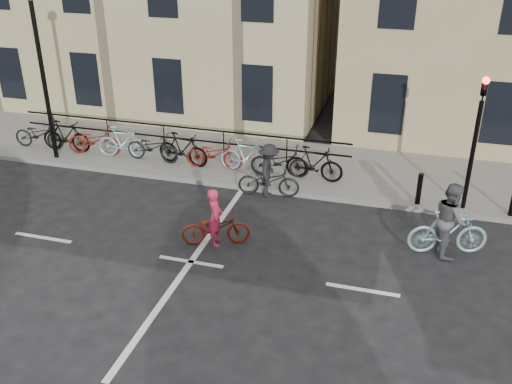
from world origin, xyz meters
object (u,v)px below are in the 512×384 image
(cyclist_grey, at_px, (449,226))
(cyclist_dark, at_px, (269,176))
(traffic_light, at_px, (477,128))
(cyclist_pink, at_px, (216,225))
(lamp_post, at_px, (40,55))

(cyclist_grey, xyz_separation_m, cyclist_dark, (-4.88, 1.82, -0.12))
(traffic_light, height_order, cyclist_grey, traffic_light)
(traffic_light, height_order, cyclist_pink, traffic_light)
(traffic_light, bearing_deg, cyclist_grey, -101.75)
(lamp_post, xyz_separation_m, cyclist_pink, (6.79, -3.44, -2.97))
(lamp_post, bearing_deg, traffic_light, -0.27)
(traffic_light, xyz_separation_m, cyclist_dark, (-5.35, -0.44, -1.83))
(traffic_light, distance_m, cyclist_grey, 2.88)
(lamp_post, bearing_deg, cyclist_dark, -3.89)
(cyclist_pink, height_order, cyclist_dark, cyclist_dark)
(traffic_light, xyz_separation_m, cyclist_grey, (-0.47, -2.27, -1.71))
(cyclist_pink, bearing_deg, cyclist_dark, -31.50)
(traffic_light, height_order, lamp_post, lamp_post)
(traffic_light, distance_m, lamp_post, 12.74)
(traffic_light, bearing_deg, cyclist_pink, -150.25)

